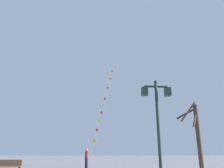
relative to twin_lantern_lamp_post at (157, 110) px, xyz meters
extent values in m
plane|color=gray|center=(-2.78, 12.48, -3.24)|extent=(160.00, 160.00, 0.00)
cylinder|color=#1E2D23|center=(0.00, 0.00, -0.99)|extent=(0.14, 0.14, 4.51)
sphere|color=#1E2D23|center=(0.00, 0.00, 1.35)|extent=(0.16, 0.16, 0.16)
cube|color=#1E2D23|center=(0.00, 0.00, 1.12)|extent=(1.11, 0.08, 0.08)
cube|color=#1E2D23|center=(-0.56, 0.00, 0.87)|extent=(0.28, 0.28, 0.40)
cube|color=beige|center=(-0.56, 0.00, 0.87)|extent=(0.19, 0.19, 0.30)
cube|color=#1E2D23|center=(0.56, 0.00, 0.87)|extent=(0.28, 0.28, 0.40)
cube|color=beige|center=(0.56, 0.00, 0.87)|extent=(0.19, 0.19, 0.30)
cylinder|color=brown|center=(-3.48, 12.01, -3.15)|extent=(0.06, 0.06, 0.18)
cylinder|color=silver|center=(-3.22, 13.36, -1.86)|extent=(0.55, 2.71, 2.42)
cylinder|color=silver|center=(-2.82, 15.41, -0.03)|extent=(0.30, 1.43, 1.28)
cylinder|color=silver|center=(-2.54, 16.83, 1.23)|extent=(0.30, 1.43, 1.28)
cylinder|color=silver|center=(-2.26, 18.24, 2.49)|extent=(0.30, 1.43, 1.28)
cylinder|color=silver|center=(-1.99, 19.66, 3.75)|extent=(0.30, 1.43, 1.28)
cylinder|color=silver|center=(-1.71, 21.07, 5.01)|extent=(0.30, 1.43, 1.28)
cylinder|color=silver|center=(-1.44, 22.49, 6.28)|extent=(0.30, 1.43, 1.28)
cylinder|color=silver|center=(-1.16, 23.90, 7.54)|extent=(0.30, 1.43, 1.28)
cylinder|color=silver|center=(-0.88, 25.32, 8.80)|extent=(0.30, 1.43, 1.28)
cylinder|color=silver|center=(-0.61, 26.73, 10.06)|extent=(0.30, 1.43, 1.28)
cylinder|color=silver|center=(-0.33, 28.14, 11.32)|extent=(0.30, 1.43, 1.28)
cylinder|color=silver|center=(-0.05, 29.56, 12.58)|extent=(0.30, 1.43, 1.28)
cube|color=yellow|center=(-2.96, 14.71, -0.66)|extent=(0.43, 0.10, 0.43)
cylinder|color=yellow|center=(-2.96, 14.71, -0.99)|extent=(0.02, 0.03, 0.33)
cube|color=red|center=(-2.68, 16.12, 0.60)|extent=(0.40, 0.19, 0.43)
cylinder|color=red|center=(-2.68, 16.12, 0.28)|extent=(0.03, 0.04, 0.30)
cube|color=yellow|center=(-2.40, 17.54, 1.86)|extent=(0.43, 0.04, 0.43)
cylinder|color=yellow|center=(-2.40, 17.54, 1.55)|extent=(0.02, 0.03, 0.28)
cube|color=red|center=(-2.13, 18.95, 3.12)|extent=(0.43, 0.10, 0.43)
cylinder|color=red|center=(-2.13, 18.95, 2.84)|extent=(0.02, 0.04, 0.22)
cube|color=yellow|center=(-1.85, 20.36, 4.38)|extent=(0.41, 0.17, 0.43)
cylinder|color=yellow|center=(-1.85, 20.36, 4.10)|extent=(0.03, 0.05, 0.24)
cube|color=red|center=(-1.57, 21.78, 5.64)|extent=(0.42, 0.12, 0.43)
cylinder|color=red|center=(-1.57, 21.78, 5.37)|extent=(0.02, 0.03, 0.22)
cube|color=yellow|center=(-1.30, 23.19, 6.91)|extent=(0.43, 0.02, 0.43)
cylinder|color=yellow|center=(-1.30, 23.19, 6.62)|extent=(0.02, 0.03, 0.24)
cube|color=red|center=(-1.02, 24.61, 8.17)|extent=(0.41, 0.15, 0.43)
cylinder|color=red|center=(-1.02, 24.61, 7.87)|extent=(0.03, 0.04, 0.27)
cube|color=yellow|center=(-0.74, 26.02, 9.43)|extent=(0.43, 0.03, 0.43)
cylinder|color=yellow|center=(-0.74, 26.02, 9.10)|extent=(0.02, 0.02, 0.33)
cube|color=red|center=(-0.47, 27.44, 10.69)|extent=(0.43, 0.02, 0.43)
cylinder|color=red|center=(-0.47, 27.44, 10.39)|extent=(0.02, 0.03, 0.26)
cube|color=yellow|center=(-0.19, 28.85, 11.95)|extent=(0.43, 0.08, 0.43)
cylinder|color=yellow|center=(-0.19, 28.85, 11.63)|extent=(0.02, 0.06, 0.31)
cube|color=red|center=(0.08, 30.27, 13.21)|extent=(0.43, 0.10, 0.43)
cylinder|color=red|center=(0.08, 30.27, 12.91)|extent=(0.02, 0.02, 0.27)
cube|color=#1E1E2D|center=(-3.59, 11.16, -2.79)|extent=(0.25, 0.33, 0.90)
cube|color=#B22D26|center=(-3.59, 11.16, -2.06)|extent=(0.31, 0.42, 0.60)
sphere|color=tan|center=(-3.59, 11.16, -1.64)|extent=(0.22, 0.22, 0.22)
cylinder|color=#B22D26|center=(-3.55, 11.38, -1.89)|extent=(0.16, 0.40, 0.50)
cylinder|color=#423323|center=(3.27, 3.12, -1.15)|extent=(0.26, 0.26, 4.17)
cylinder|color=#423323|center=(2.70, 3.23, 0.39)|extent=(1.21, 0.33, 0.70)
cylinder|color=#423323|center=(2.97, 2.69, -0.06)|extent=(0.74, 0.99, 0.93)
cylinder|color=#423323|center=(2.76, 3.02, 0.48)|extent=(1.13, 0.34, 1.26)
cube|color=brown|center=(-8.53, 6.07, -2.79)|extent=(1.64, 0.63, 0.04)
cube|color=brown|center=(-8.56, 6.28, -2.55)|extent=(1.59, 0.26, 0.40)
camera|label=1|loc=(-2.82, -9.98, -1.88)|focal=35.65mm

